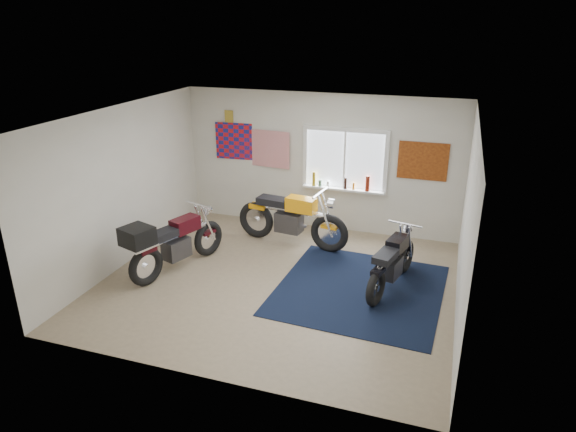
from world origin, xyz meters
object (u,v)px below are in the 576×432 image
(yellow_triumph, at_px, (291,219))
(maroon_tourer, at_px, (170,243))
(navy_rug, at_px, (360,289))
(black_chrome_bike, at_px, (392,264))

(yellow_triumph, bearing_deg, maroon_tourer, -124.34)
(navy_rug, relative_size, yellow_triumph, 1.16)
(navy_rug, relative_size, black_chrome_bike, 1.43)
(black_chrome_bike, bearing_deg, navy_rug, 132.15)
(navy_rug, height_order, black_chrome_bike, black_chrome_bike)
(black_chrome_bike, bearing_deg, maroon_tourer, 113.60)
(yellow_triumph, relative_size, maroon_tourer, 1.12)
(yellow_triumph, height_order, black_chrome_bike, yellow_triumph)
(black_chrome_bike, height_order, maroon_tourer, maroon_tourer)
(navy_rug, bearing_deg, maroon_tourer, -172.91)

